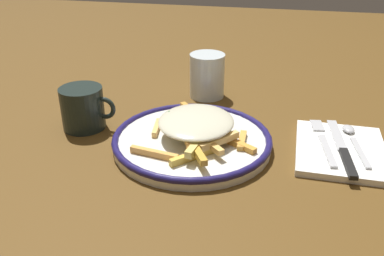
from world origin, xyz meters
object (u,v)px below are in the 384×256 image
fries_heap (197,125)px  fork (324,141)px  napkin (340,150)px  water_glass (207,76)px  plate (192,140)px  knife (343,151)px  coffee_mug (83,108)px  spoon (353,138)px

fries_heap → fork: 0.23m
fries_heap → napkin: 0.26m
napkin → water_glass: water_glass is taller
plate → knife: (0.27, 0.01, 0.00)m
napkin → coffee_mug: 0.49m
fork → plate: bearing=-169.9°
plate → napkin: plate is taller
fries_heap → knife: bearing=1.8°
plate → spoon: (0.29, 0.06, 0.00)m
spoon → coffee_mug: coffee_mug is taller
fries_heap → fork: fries_heap is taller
fork → knife: size_ratio=0.84×
fork → spoon: spoon is taller
fries_heap → water_glass: size_ratio=2.19×
plate → napkin: bearing=6.4°
fries_heap → coffee_mug: 0.24m
knife → fork: bearing=135.1°
knife → coffee_mug: (-0.49, 0.02, 0.03)m
knife → spoon: bearing=67.6°
napkin → water_glass: (-0.28, 0.21, 0.04)m
fries_heap → knife: (0.26, 0.01, -0.03)m
fries_heap → water_glass: 0.24m
fork → water_glass: bearing=141.5°
plate → spoon: size_ratio=1.91×
fries_heap → knife: fries_heap is taller
plate → water_glass: bearing=93.7°
coffee_mug → plate: bearing=-8.0°
spoon → water_glass: bearing=149.7°
knife → water_glass: size_ratio=2.09×
fries_heap → spoon: size_ratio=1.45×
fries_heap → knife: 0.26m
plate → fork: 0.24m
spoon → water_glass: (-0.30, 0.18, 0.03)m
water_glass → spoon: bearing=-30.3°
water_glass → coffee_mug: size_ratio=0.91×
fries_heap → fork: bearing=9.7°
fork → spoon: (0.05, 0.02, 0.00)m
plate → coffee_mug: size_ratio=2.63×
fork → water_glass: water_glass is taller
spoon → water_glass: 0.35m
napkin → fries_heap: bearing=-174.0°
fork → napkin: bearing=-22.3°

